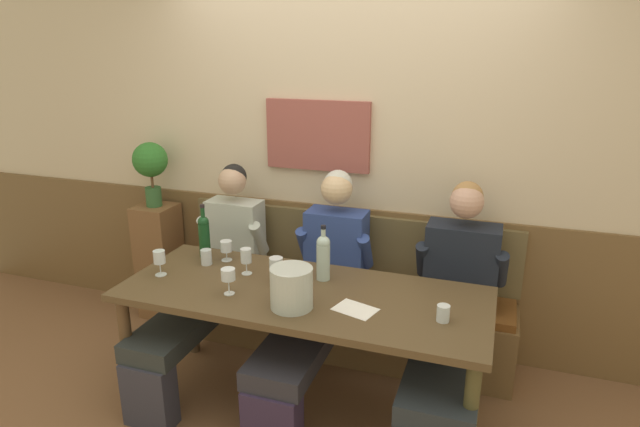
{
  "coord_description": "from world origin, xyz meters",
  "views": [
    {
      "loc": [
        0.96,
        -2.35,
        2.06
      ],
      "look_at": [
        -0.01,
        0.44,
        1.11
      ],
      "focal_mm": 30.14,
      "sensor_mm": 36.0,
      "label": 1
    }
  ],
  "objects_px": {
    "person_center_left_seat": "(211,274)",
    "wine_bottle_green_tall": "(323,256)",
    "water_tumbler_center": "(206,257)",
    "water_tumbler_left": "(443,313)",
    "person_left_seat": "(454,310)",
    "wine_glass_mid_right": "(226,247)",
    "person_right_seat": "(320,287)",
    "wall_bench": "(339,312)",
    "wine_glass_center_rear": "(276,264)",
    "wine_bottle_clear_water": "(204,235)",
    "ice_bucket": "(292,288)",
    "dining_table": "(303,305)",
    "potted_plant": "(150,164)",
    "wine_glass_by_bottle": "(246,257)",
    "wine_glass_right_end": "(159,258)",
    "wine_glass_center_front": "(228,276)"
  },
  "relations": [
    {
      "from": "ice_bucket",
      "to": "wine_glass_by_bottle",
      "type": "relative_size",
      "value": 1.39
    },
    {
      "from": "dining_table",
      "to": "potted_plant",
      "type": "distance_m",
      "value": 1.72
    },
    {
      "from": "dining_table",
      "to": "wall_bench",
      "type": "bearing_deg",
      "value": 90.0
    },
    {
      "from": "wine_glass_right_end",
      "to": "wine_glass_center_front",
      "type": "relative_size",
      "value": 1.03
    },
    {
      "from": "dining_table",
      "to": "wine_bottle_clear_water",
      "type": "height_order",
      "value": "wine_bottle_clear_water"
    },
    {
      "from": "person_left_seat",
      "to": "wine_glass_mid_right",
      "type": "height_order",
      "value": "person_left_seat"
    },
    {
      "from": "person_left_seat",
      "to": "wine_glass_by_bottle",
      "type": "height_order",
      "value": "person_left_seat"
    },
    {
      "from": "wine_bottle_clear_water",
      "to": "water_tumbler_left",
      "type": "relative_size",
      "value": 4.13
    },
    {
      "from": "wine_glass_right_end",
      "to": "wine_glass_mid_right",
      "type": "relative_size",
      "value": 1.19
    },
    {
      "from": "person_left_seat",
      "to": "ice_bucket",
      "type": "distance_m",
      "value": 0.97
    },
    {
      "from": "person_left_seat",
      "to": "person_center_left_seat",
      "type": "bearing_deg",
      "value": -179.52
    },
    {
      "from": "wine_glass_center_front",
      "to": "wine_glass_center_rear",
      "type": "bearing_deg",
      "value": 51.65
    },
    {
      "from": "person_left_seat",
      "to": "wine_bottle_green_tall",
      "type": "bearing_deg",
      "value": -168.49
    },
    {
      "from": "ice_bucket",
      "to": "wine_glass_right_end",
      "type": "bearing_deg",
      "value": 172.3
    },
    {
      "from": "dining_table",
      "to": "wine_bottle_clear_water",
      "type": "xyz_separation_m",
      "value": [
        -0.76,
        0.27,
        0.23
      ]
    },
    {
      "from": "dining_table",
      "to": "wine_glass_center_rear",
      "type": "distance_m",
      "value": 0.27
    },
    {
      "from": "wall_bench",
      "to": "dining_table",
      "type": "relative_size",
      "value": 1.15
    },
    {
      "from": "person_right_seat",
      "to": "wine_glass_mid_right",
      "type": "relative_size",
      "value": 10.06
    },
    {
      "from": "person_left_seat",
      "to": "wine_glass_by_bottle",
      "type": "bearing_deg",
      "value": -169.17
    },
    {
      "from": "wine_bottle_green_tall",
      "to": "potted_plant",
      "type": "distance_m",
      "value": 1.64
    },
    {
      "from": "wine_bottle_clear_water",
      "to": "wine_glass_center_front",
      "type": "relative_size",
      "value": 2.35
    },
    {
      "from": "person_center_left_seat",
      "to": "wine_bottle_green_tall",
      "type": "bearing_deg",
      "value": -9.39
    },
    {
      "from": "person_center_left_seat",
      "to": "wine_glass_by_bottle",
      "type": "relative_size",
      "value": 8.09
    },
    {
      "from": "potted_plant",
      "to": "person_right_seat",
      "type": "bearing_deg",
      "value": -15.19
    },
    {
      "from": "ice_bucket",
      "to": "potted_plant",
      "type": "xyz_separation_m",
      "value": [
        -1.47,
        0.92,
        0.34
      ]
    },
    {
      "from": "wall_bench",
      "to": "water_tumbler_center",
      "type": "bearing_deg",
      "value": -141.82
    },
    {
      "from": "wall_bench",
      "to": "wine_glass_center_rear",
      "type": "height_order",
      "value": "wall_bench"
    },
    {
      "from": "person_center_left_seat",
      "to": "person_left_seat",
      "type": "relative_size",
      "value": 0.99
    },
    {
      "from": "wine_glass_right_end",
      "to": "wine_glass_center_rear",
      "type": "distance_m",
      "value": 0.69
    },
    {
      "from": "person_right_seat",
      "to": "wine_glass_mid_right",
      "type": "bearing_deg",
      "value": -171.53
    },
    {
      "from": "wine_glass_center_front",
      "to": "wine_glass_center_rear",
      "type": "distance_m",
      "value": 0.29
    },
    {
      "from": "ice_bucket",
      "to": "wine_bottle_clear_water",
      "type": "relative_size",
      "value": 0.64
    },
    {
      "from": "dining_table",
      "to": "wine_glass_right_end",
      "type": "xyz_separation_m",
      "value": [
        -0.86,
        -0.07,
        0.2
      ]
    },
    {
      "from": "person_left_seat",
      "to": "wine_bottle_green_tall",
      "type": "distance_m",
      "value": 0.8
    },
    {
      "from": "wine_glass_center_front",
      "to": "potted_plant",
      "type": "bearing_deg",
      "value": 140.93
    },
    {
      "from": "ice_bucket",
      "to": "potted_plant",
      "type": "relative_size",
      "value": 0.46
    },
    {
      "from": "wall_bench",
      "to": "potted_plant",
      "type": "relative_size",
      "value": 4.85
    },
    {
      "from": "water_tumbler_left",
      "to": "person_left_seat",
      "type": "bearing_deg",
      "value": 86.87
    },
    {
      "from": "person_left_seat",
      "to": "wine_bottle_clear_water",
      "type": "bearing_deg",
      "value": -177.48
    },
    {
      "from": "person_right_seat",
      "to": "wine_glass_center_front",
      "type": "xyz_separation_m",
      "value": [
        -0.34,
        -0.5,
        0.24
      ]
    },
    {
      "from": "wine_glass_right_end",
      "to": "wine_glass_center_rear",
      "type": "bearing_deg",
      "value": 11.47
    },
    {
      "from": "wine_bottle_green_tall",
      "to": "ice_bucket",
      "type": "bearing_deg",
      "value": -96.38
    },
    {
      "from": "wine_bottle_clear_water",
      "to": "wine_glass_by_bottle",
      "type": "bearing_deg",
      "value": -23.11
    },
    {
      "from": "dining_table",
      "to": "potted_plant",
      "type": "bearing_deg",
      "value": 153.45
    },
    {
      "from": "water_tumbler_center",
      "to": "water_tumbler_left",
      "type": "distance_m",
      "value": 1.47
    },
    {
      "from": "wine_glass_center_front",
      "to": "water_tumbler_left",
      "type": "distance_m",
      "value": 1.13
    },
    {
      "from": "wine_bottle_green_tall",
      "to": "wine_glass_center_rear",
      "type": "relative_size",
      "value": 2.24
    },
    {
      "from": "wall_bench",
      "to": "ice_bucket",
      "type": "distance_m",
      "value": 1.06
    },
    {
      "from": "dining_table",
      "to": "wine_glass_right_end",
      "type": "relative_size",
      "value": 13.33
    },
    {
      "from": "ice_bucket",
      "to": "wine_glass_mid_right",
      "type": "bearing_deg",
      "value": 144.33
    }
  ]
}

